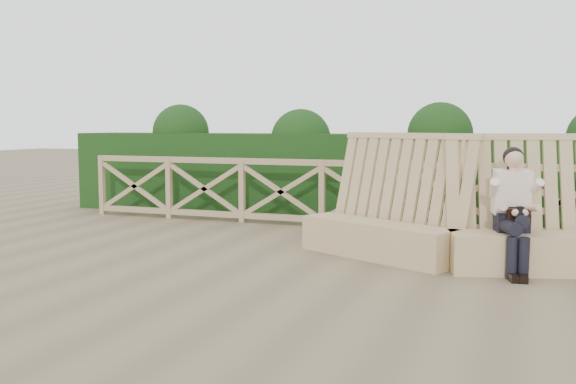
% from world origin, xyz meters
% --- Properties ---
extents(ground, '(60.00, 60.00, 0.00)m').
position_xyz_m(ground, '(0.00, 0.00, 0.00)').
color(ground, brown).
rests_on(ground, ground).
extents(bench, '(4.10, 1.61, 1.58)m').
position_xyz_m(bench, '(1.66, 1.41, 0.40)').
color(bench, '#9C8359').
rests_on(bench, ground).
extents(woman, '(0.50, 0.90, 1.42)m').
position_xyz_m(woman, '(2.28, 1.17, 0.76)').
color(woman, black).
rests_on(woman, ground).
extents(guardrail, '(10.10, 0.09, 1.10)m').
position_xyz_m(guardrail, '(0.00, 3.50, 0.55)').
color(guardrail, '#8E7752').
rests_on(guardrail, ground).
extents(hedge, '(12.00, 1.20, 1.50)m').
position_xyz_m(hedge, '(0.00, 4.70, 0.75)').
color(hedge, black).
rests_on(hedge, ground).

